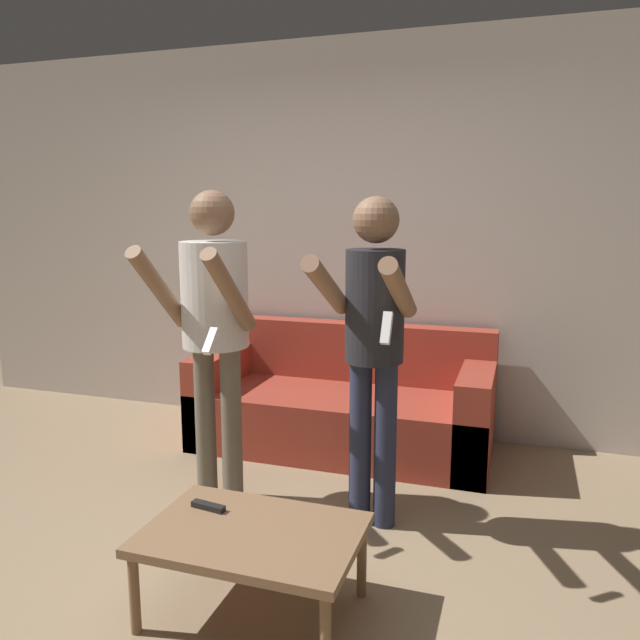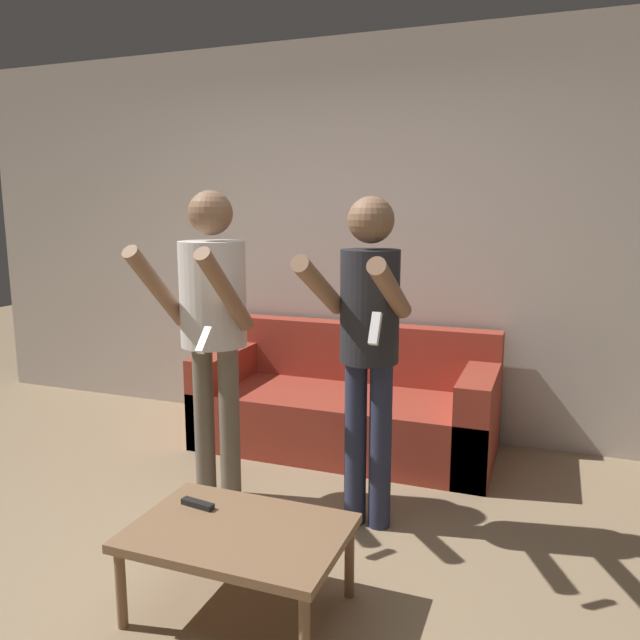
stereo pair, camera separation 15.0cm
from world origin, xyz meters
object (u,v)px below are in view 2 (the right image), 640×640
at_px(person_standing_left, 212,311).
at_px(coffee_table, 239,537).
at_px(person_standing_right, 368,330).
at_px(remote_on_table, 198,504).
at_px(couch, 347,407).

relative_size(person_standing_left, coffee_table, 2.01).
bearing_deg(person_standing_right, remote_on_table, -125.11).
bearing_deg(remote_on_table, couch, 87.11).
xyz_separation_m(coffee_table, remote_on_table, (-0.24, 0.10, 0.05)).
bearing_deg(person_standing_left, remote_on_table, -65.24).
bearing_deg(coffee_table, remote_on_table, 157.91).
bearing_deg(person_standing_right, couch, 113.48).
height_order(couch, person_standing_left, person_standing_left).
bearing_deg(person_standing_left, coffee_table, -55.10).
height_order(person_standing_right, remote_on_table, person_standing_right).
distance_m(person_standing_left, person_standing_right, 0.85).
bearing_deg(remote_on_table, coffee_table, -22.09).
xyz_separation_m(couch, coffee_table, (0.16, -1.80, 0.05)).
xyz_separation_m(person_standing_left, person_standing_right, (0.85, -0.01, -0.04)).
height_order(couch, coffee_table, couch).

